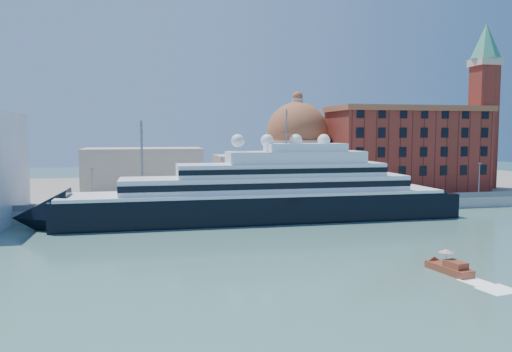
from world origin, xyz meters
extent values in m
plane|color=#3A645C|center=(0.00, 0.00, 0.00)|extent=(400.00, 400.00, 0.00)
cube|color=gray|center=(0.00, 34.00, 1.25)|extent=(180.00, 10.00, 2.50)
cube|color=slate|center=(0.00, 75.00, 1.00)|extent=(260.00, 72.00, 2.00)
cube|color=slate|center=(0.00, 29.50, 3.10)|extent=(180.00, 0.10, 1.20)
cube|color=black|center=(2.97, 23.00, 2.22)|extent=(78.86, 12.13, 6.57)
cone|color=black|center=(-38.48, 23.00, 2.22)|extent=(10.11, 12.13, 12.13)
cube|color=black|center=(42.40, 23.00, 2.02)|extent=(6.07, 11.12, 6.07)
cube|color=white|center=(2.97, 23.00, 5.76)|extent=(76.84, 12.33, 0.61)
cube|color=white|center=(4.99, 23.00, 7.58)|extent=(58.64, 10.11, 3.03)
cube|color=black|center=(4.99, 17.94, 7.58)|extent=(58.64, 0.15, 1.21)
cube|color=white|center=(8.03, 23.00, 10.41)|extent=(42.46, 9.10, 2.63)
cube|color=white|center=(11.06, 23.00, 12.94)|extent=(28.31, 8.09, 2.43)
cube|color=white|center=(13.08, 23.00, 14.96)|extent=(16.18, 7.08, 1.62)
cylinder|color=slate|center=(9.04, 23.00, 19.21)|extent=(0.30, 0.30, 7.08)
sphere|color=white|center=(-1.07, 23.00, 16.38)|extent=(2.63, 2.63, 2.63)
sphere|color=white|center=(4.99, 23.00, 16.38)|extent=(2.63, 2.63, 2.63)
sphere|color=white|center=(11.06, 23.00, 16.38)|extent=(2.63, 2.63, 2.63)
sphere|color=white|center=(17.12, 23.00, 16.38)|extent=(2.63, 2.63, 2.63)
cube|color=maroon|center=(18.90, -19.42, 0.38)|extent=(3.30, 6.87, 1.10)
cube|color=maroon|center=(19.09, -20.50, 1.32)|extent=(2.21, 3.01, 0.88)
cylinder|color=slate|center=(18.81, -18.88, 1.76)|extent=(0.07, 0.07, 1.76)
cone|color=red|center=(18.81, -18.88, 2.75)|extent=(1.98, 1.98, 0.44)
cube|color=maroon|center=(52.00, 52.00, 13.00)|extent=(42.00, 18.00, 22.00)
cube|color=#955130|center=(52.00, 52.00, 24.50)|extent=(43.00, 19.00, 1.50)
cube|color=maroon|center=(76.00, 52.00, 19.50)|extent=(6.00, 6.00, 35.00)
cube|color=beige|center=(76.00, 52.00, 38.00)|extent=(7.00, 7.00, 2.00)
cone|color=#408D6C|center=(76.00, 52.00, 44.00)|extent=(8.40, 8.40, 10.00)
cylinder|color=beige|center=(22.00, 58.00, 9.00)|extent=(18.00, 18.00, 14.00)
sphere|color=#955130|center=(22.00, 58.00, 18.00)|extent=(17.00, 17.00, 17.00)
cylinder|color=beige|center=(22.00, 58.00, 26.00)|extent=(3.00, 3.00, 3.00)
cube|color=beige|center=(8.00, 56.00, 7.00)|extent=(18.00, 14.00, 10.00)
cube|color=beige|center=(-20.00, 58.00, 8.00)|extent=(30.00, 16.00, 12.00)
cylinder|color=slate|center=(-30.00, 31.00, 6.50)|extent=(0.24, 0.24, 8.00)
cube|color=slate|center=(-30.00, 31.00, 10.60)|extent=(0.80, 0.30, 0.25)
cylinder|color=slate|center=(0.00, 31.00, 6.50)|extent=(0.24, 0.24, 8.00)
cube|color=slate|center=(0.00, 31.00, 10.60)|extent=(0.80, 0.30, 0.25)
cylinder|color=slate|center=(30.00, 31.00, 6.50)|extent=(0.24, 0.24, 8.00)
cube|color=slate|center=(30.00, 31.00, 10.60)|extent=(0.80, 0.30, 0.25)
cylinder|color=slate|center=(60.00, 31.00, 6.50)|extent=(0.24, 0.24, 8.00)
cube|color=slate|center=(60.00, 31.00, 10.60)|extent=(0.80, 0.30, 0.25)
cylinder|color=slate|center=(-20.00, 33.00, 11.50)|extent=(0.50, 0.50, 18.00)
camera|label=1|loc=(-18.62, -75.55, 17.88)|focal=35.00mm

